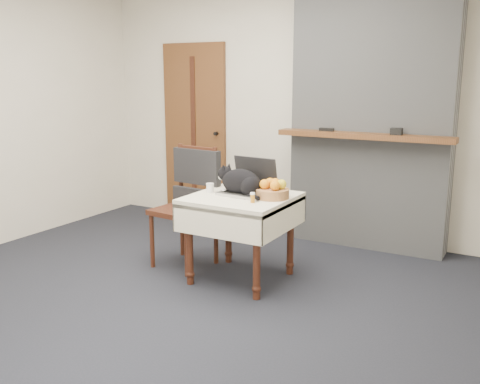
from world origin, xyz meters
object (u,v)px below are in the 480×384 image
object	(u,v)px
cream_jar	(210,188)
side_table	(241,210)
cat	(242,182)
pill_bottle	(253,197)
laptop	(249,185)
door	(195,132)
chair	(191,189)
fruit_basket	(273,190)

from	to	relation	value
cream_jar	side_table	bearing A→B (deg)	0.97
cat	pill_bottle	xyz separation A→B (m)	(0.20, -0.19, -0.06)
cat	side_table	bearing A→B (deg)	-55.04
laptop	cat	distance (m)	0.08
side_table	pill_bottle	size ratio (longest dim) A/B	10.08
pill_bottle	laptop	bearing A→B (deg)	123.10
cat	cream_jar	size ratio (longest dim) A/B	6.46
door	cream_jar	world-z (taller)	door
door	cat	size ratio (longest dim) A/B	4.21
door	chair	xyz separation A→B (m)	(0.90, -1.39, -0.34)
side_table	laptop	bearing A→B (deg)	78.38
side_table	fruit_basket	distance (m)	0.31
cat	chair	bearing A→B (deg)	178.56
cat	chair	size ratio (longest dim) A/B	0.46
cat	fruit_basket	distance (m)	0.27
door	cat	distance (m)	2.12
side_table	cat	world-z (taller)	cat
laptop	cream_jar	size ratio (longest dim) A/B	5.70
laptop	pill_bottle	size ratio (longest dim) A/B	5.40
door	pill_bottle	bearing A→B (deg)	-45.30
side_table	chair	world-z (taller)	chair
door	cream_jar	size ratio (longest dim) A/B	27.24
laptop	fruit_basket	world-z (taller)	laptop
pill_bottle	chair	bearing A→B (deg)	158.44
door	chair	world-z (taller)	door
laptop	cat	xyz separation A→B (m)	(-0.03, -0.07, 0.03)
fruit_basket	chair	xyz separation A→B (m)	(-0.83, 0.09, -0.10)
cat	cream_jar	bearing A→B (deg)	-163.46
cream_jar	fruit_basket	xyz separation A→B (m)	(0.54, 0.06, 0.02)
cat	cream_jar	world-z (taller)	cat
door	fruit_basket	distance (m)	2.29
laptop	pill_bottle	world-z (taller)	laptop
door	pill_bottle	size ratio (longest dim) A/B	25.84
chair	door	bearing A→B (deg)	128.52
cat	fruit_basket	bearing A→B (deg)	15.82
cream_jar	pill_bottle	xyz separation A→B (m)	(0.48, -0.16, 0.00)
door	fruit_basket	bearing A→B (deg)	-40.41
cream_jar	pill_bottle	world-z (taller)	pill_bottle
door	laptop	xyz separation A→B (m)	(1.51, -1.43, -0.23)
door	pill_bottle	distance (m)	2.40
pill_bottle	chair	world-z (taller)	chair
side_table	cat	size ratio (longest dim) A/B	1.64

